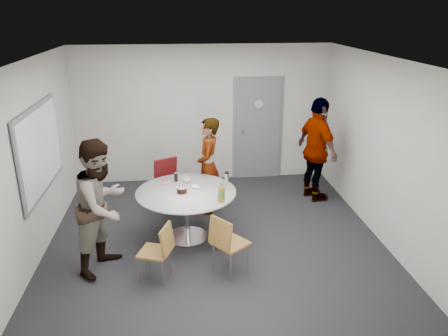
{
  "coord_description": "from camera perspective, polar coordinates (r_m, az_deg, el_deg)",
  "views": [
    {
      "loc": [
        -0.51,
        -5.95,
        3.35
      ],
      "look_at": [
        0.17,
        0.25,
        1.04
      ],
      "focal_mm": 35.0,
      "sensor_mm": 36.0,
      "label": 1
    }
  ],
  "objects": [
    {
      "name": "whiteboard",
      "position": [
        6.73,
        -22.83,
        2.28
      ],
      "size": [
        0.04,
        1.9,
        1.25
      ],
      "color": "gray",
      "rests_on": "wall_left"
    },
    {
      "name": "chair_far",
      "position": [
        7.56,
        -7.24,
        -1.49
      ],
      "size": [
        0.59,
        0.61,
        0.92
      ],
      "rotation": [
        0.0,
        0.0,
        3.59
      ],
      "color": "#5F1315",
      "rests_on": "floor"
    },
    {
      "name": "wall_front",
      "position": [
        4.02,
        1.88,
        -9.52
      ],
      "size": [
        5.0,
        0.0,
        5.0
      ],
      "primitive_type": "plane",
      "rotation": [
        -1.57,
        0.0,
        0.0
      ],
      "color": "#BBB9B1",
      "rests_on": "floor"
    },
    {
      "name": "table",
      "position": [
        6.55,
        -4.76,
        -3.94
      ],
      "size": [
        1.49,
        1.49,
        1.06
      ],
      "color": "silver",
      "rests_on": "floor"
    },
    {
      "name": "wall_left",
      "position": [
        6.59,
        -23.49,
        0.9
      ],
      "size": [
        0.0,
        5.0,
        5.0
      ],
      "primitive_type": "plane",
      "rotation": [
        1.57,
        0.0,
        1.57
      ],
      "color": "#BBB9B1",
      "rests_on": "floor"
    },
    {
      "name": "floor",
      "position": [
        6.85,
        -1.19,
        -8.98
      ],
      "size": [
        5.0,
        5.0,
        0.0
      ],
      "primitive_type": "plane",
      "color": "black",
      "rests_on": "ground"
    },
    {
      "name": "door",
      "position": [
        8.89,
        4.44,
        5.1
      ],
      "size": [
        1.02,
        0.17,
        2.12
      ],
      "color": "slate",
      "rests_on": "wall_back"
    },
    {
      "name": "person_left",
      "position": [
        5.94,
        -15.62,
        -4.78
      ],
      "size": [
        1.01,
        1.1,
        1.81
      ],
      "primitive_type": "imported",
      "rotation": [
        0.0,
        0.0,
        1.1
      ],
      "color": "white",
      "rests_on": "floor"
    },
    {
      "name": "person_main",
      "position": [
        7.36,
        -2.06,
        0.26
      ],
      "size": [
        0.47,
        0.65,
        1.66
      ],
      "primitive_type": "imported",
      "rotation": [
        0.0,
        0.0,
        -1.69
      ],
      "color": "#A5C6EA",
      "rests_on": "floor"
    },
    {
      "name": "person_right",
      "position": [
        7.98,
        12.05,
        2.31
      ],
      "size": [
        0.75,
        1.19,
        1.89
      ],
      "primitive_type": "imported",
      "rotation": [
        0.0,
        0.0,
        1.85
      ],
      "color": "black",
      "rests_on": "floor"
    },
    {
      "name": "chair_near_right",
      "position": [
        5.73,
        0.28,
        -9.4
      ],
      "size": [
        0.58,
        0.57,
        0.84
      ],
      "rotation": [
        0.0,
        0.0,
        -0.91
      ],
      "color": "brown",
      "rests_on": "floor"
    },
    {
      "name": "ceiling",
      "position": [
        6.01,
        -1.38,
        14.1
      ],
      "size": [
        5.0,
        5.0,
        0.0
      ],
      "primitive_type": "plane",
      "rotation": [
        3.14,
        0.0,
        0.0
      ],
      "color": "silver",
      "rests_on": "wall_back"
    },
    {
      "name": "chair_near_left",
      "position": [
        5.69,
        -8.35,
        -10.29
      ],
      "size": [
        0.5,
        0.48,
        0.78
      ],
      "rotation": [
        0.0,
        0.0,
        1.23
      ],
      "color": "brown",
      "rests_on": "floor"
    },
    {
      "name": "wall_right",
      "position": [
        6.96,
        19.71,
        2.39
      ],
      "size": [
        0.0,
        5.0,
        5.0
      ],
      "primitive_type": "plane",
      "rotation": [
        1.57,
        0.0,
        -1.57
      ],
      "color": "#BBB9B1",
      "rests_on": "floor"
    },
    {
      "name": "wall_back",
      "position": [
        8.7,
        -2.72,
        6.99
      ],
      "size": [
        5.0,
        0.0,
        5.0
      ],
      "primitive_type": "plane",
      "rotation": [
        1.57,
        0.0,
        0.0
      ],
      "color": "#BBB9B1",
      "rests_on": "floor"
    }
  ]
}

